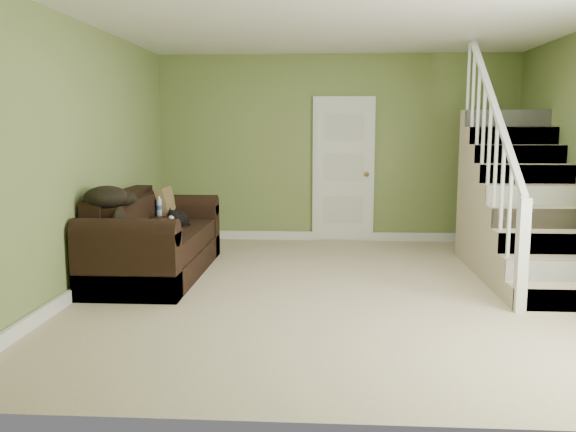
# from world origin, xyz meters

# --- Properties ---
(floor) EXTENTS (5.00, 5.50, 0.01)m
(floor) POSITION_xyz_m (0.00, 0.00, 0.00)
(floor) COLOR tan
(floor) RESTS_ON ground
(ceiling) EXTENTS (5.00, 5.50, 0.01)m
(ceiling) POSITION_xyz_m (0.00, 0.00, 2.60)
(ceiling) COLOR white
(ceiling) RESTS_ON wall_back
(wall_back) EXTENTS (5.00, 0.04, 2.60)m
(wall_back) POSITION_xyz_m (0.00, 2.75, 1.30)
(wall_back) COLOR olive
(wall_back) RESTS_ON floor
(wall_front) EXTENTS (5.00, 0.04, 2.60)m
(wall_front) POSITION_xyz_m (0.00, -2.75, 1.30)
(wall_front) COLOR olive
(wall_front) RESTS_ON floor
(wall_left) EXTENTS (0.04, 5.50, 2.60)m
(wall_left) POSITION_xyz_m (-2.50, 0.00, 1.30)
(wall_left) COLOR olive
(wall_left) RESTS_ON floor
(baseboard_back) EXTENTS (5.00, 0.04, 0.12)m
(baseboard_back) POSITION_xyz_m (0.00, 2.72, 0.06)
(baseboard_back) COLOR white
(baseboard_back) RESTS_ON floor
(baseboard_left) EXTENTS (0.04, 5.50, 0.12)m
(baseboard_left) POSITION_xyz_m (-2.47, 0.00, 0.06)
(baseboard_left) COLOR white
(baseboard_left) RESTS_ON floor
(door) EXTENTS (0.86, 0.12, 2.02)m
(door) POSITION_xyz_m (0.10, 2.71, 1.01)
(door) COLOR white
(door) RESTS_ON floor
(staircase) EXTENTS (1.00, 2.51, 2.82)m
(staircase) POSITION_xyz_m (1.99, 0.97, 0.64)
(staircase) COLOR tan
(staircase) RESTS_ON floor
(sofa) EXTENTS (0.98, 2.27, 0.90)m
(sofa) POSITION_xyz_m (-2.02, 0.54, 0.34)
(sofa) COLOR black
(sofa) RESTS_ON floor
(side_table) EXTENTS (0.48, 0.48, 0.80)m
(side_table) POSITION_xyz_m (-2.14, 1.08, 0.29)
(side_table) COLOR black
(side_table) RESTS_ON floor
(cat) EXTENTS (0.23, 0.49, 0.24)m
(cat) POSITION_xyz_m (-1.81, 0.83, 0.58)
(cat) COLOR black
(cat) RESTS_ON sofa
(banana) EXTENTS (0.10, 0.22, 0.06)m
(banana) POSITION_xyz_m (-1.79, 0.13, 0.52)
(banana) COLOR gold
(banana) RESTS_ON sofa
(throw_pillow) EXTENTS (0.20, 0.41, 0.42)m
(throw_pillow) POSITION_xyz_m (-2.04, 1.25, 0.68)
(throw_pillow) COLOR #45301B
(throw_pillow) RESTS_ON sofa
(throw_blanket) EXTENTS (0.47, 0.57, 0.21)m
(throw_blanket) POSITION_xyz_m (-2.26, -0.14, 0.93)
(throw_blanket) COLOR black
(throw_blanket) RESTS_ON sofa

